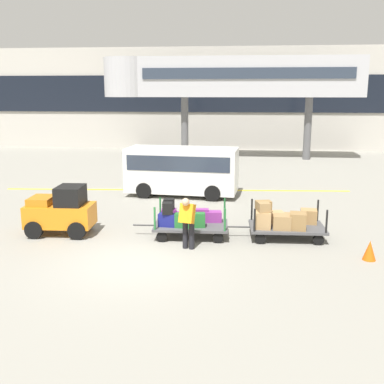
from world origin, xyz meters
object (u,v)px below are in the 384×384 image
baggage_cart_lead (187,220)px  shuttle_van (182,168)px  baggage_tug (61,211)px  safety_cone_far (370,250)px  baggage_cart_middle (284,221)px  baggage_handler (188,221)px

baggage_cart_lead → shuttle_van: shuttle_van is taller
shuttle_van → baggage_tug: bearing=-117.6°
baggage_tug → baggage_cart_lead: bearing=2.7°
baggage_cart_lead → safety_cone_far: bearing=-17.1°
baggage_tug → shuttle_van: shuttle_van is taller
baggage_tug → shuttle_van: 6.82m
safety_cone_far → baggage_cart_lead: bearing=162.9°
baggage_cart_middle → safety_cone_far: 2.76m
shuttle_van → baggage_cart_lead: bearing=-81.3°
baggage_cart_middle → safety_cone_far: (2.17, -1.69, -0.30)m
baggage_cart_lead → baggage_handler: size_ratio=1.94×
baggage_tug → baggage_cart_lead: 4.05m
baggage_tug → baggage_handler: 4.32m
baggage_cart_lead → safety_cone_far: 5.42m
baggage_handler → baggage_tug: bearing=166.0°
shuttle_van → safety_cone_far: bearing=-50.7°
baggage_cart_lead → baggage_cart_middle: bearing=1.7°
shuttle_van → safety_cone_far: size_ratio=8.99×
baggage_tug → baggage_handler: size_ratio=1.37×
baggage_tug → safety_cone_far: baggage_tug is taller
baggage_cart_lead → baggage_cart_middle: (3.01, 0.09, 0.04)m
baggage_tug → shuttle_van: bearing=62.4°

